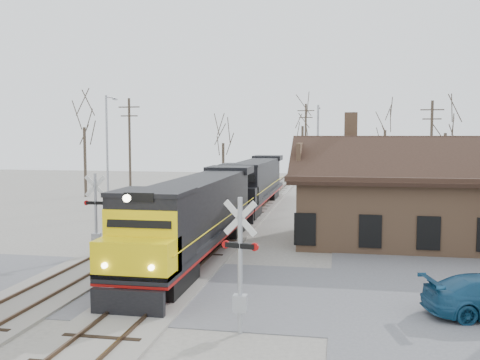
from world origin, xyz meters
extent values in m
plane|color=#A39E93|center=(0.00, 0.00, 0.00)|extent=(140.00, 140.00, 0.00)
cube|color=#5A5A5E|center=(0.00, 0.00, 0.01)|extent=(60.00, 9.00, 0.03)
cube|color=#A39E93|center=(0.00, 15.00, 0.06)|extent=(3.40, 90.00, 0.12)
cube|color=#473323|center=(-0.72, 15.00, 0.17)|extent=(0.08, 90.00, 0.14)
cube|color=#473323|center=(0.72, 15.00, 0.17)|extent=(0.08, 90.00, 0.14)
cube|color=#A39E93|center=(-4.50, 15.00, 0.06)|extent=(3.40, 90.00, 0.12)
cube|color=#473323|center=(-5.22, 15.00, 0.17)|extent=(0.08, 90.00, 0.14)
cube|color=#473323|center=(-3.78, 15.00, 0.17)|extent=(0.08, 90.00, 0.14)
cube|color=#946B4C|center=(12.00, 12.00, 2.00)|extent=(14.00, 8.00, 4.00)
cube|color=black|center=(12.00, 12.00, 4.10)|extent=(15.20, 9.20, 0.30)
cube|color=black|center=(12.00, 9.70, 5.10)|extent=(15.00, 4.71, 2.66)
cube|color=black|center=(12.00, 14.30, 5.10)|extent=(15.00, 4.71, 2.66)
cube|color=#946B4C|center=(8.00, 13.50, 6.80)|extent=(0.80, 0.80, 2.20)
cube|color=black|center=(0.00, -0.35, 0.53)|extent=(2.42, 3.87, 0.97)
cube|color=black|center=(0.00, 12.24, 0.53)|extent=(2.42, 3.87, 0.97)
cube|color=black|center=(0.00, 5.94, 1.31)|extent=(2.90, 19.36, 0.34)
cube|color=maroon|center=(0.00, 5.94, 1.09)|extent=(2.92, 19.36, 0.12)
cube|color=black|center=(0.00, 7.15, 2.81)|extent=(2.52, 14.04, 2.71)
cube|color=black|center=(0.00, -1.22, 2.81)|extent=(2.90, 2.71, 2.71)
cube|color=yellow|center=(0.00, -2.87, 1.98)|extent=(2.90, 1.74, 1.36)
cube|color=black|center=(0.00, -3.84, 0.53)|extent=(2.71, 0.25, 0.97)
cylinder|color=#FFF2CC|center=(0.00, -3.76, 4.26)|extent=(0.27, 0.10, 0.27)
cube|color=black|center=(0.00, 19.51, 0.53)|extent=(2.42, 3.87, 0.97)
cube|color=black|center=(0.00, 32.10, 0.53)|extent=(2.42, 3.87, 0.97)
cube|color=black|center=(0.00, 25.80, 1.31)|extent=(2.90, 19.36, 0.34)
cube|color=maroon|center=(0.00, 25.80, 1.09)|extent=(2.92, 19.36, 0.12)
cube|color=black|center=(0.00, 27.01, 2.81)|extent=(2.52, 14.04, 2.71)
cube|color=black|center=(0.00, 18.64, 2.81)|extent=(2.90, 2.71, 2.71)
cube|color=black|center=(0.00, 16.99, 1.98)|extent=(2.90, 1.74, 1.36)
cube|color=black|center=(0.00, 16.02, 0.53)|extent=(2.71, 0.25, 0.97)
cylinder|color=#A5A8AD|center=(4.17, -4.56, 2.24)|extent=(0.16, 0.16, 4.47)
cube|color=silver|center=(4.17, -4.56, 3.80)|extent=(1.15, 0.30, 1.17)
cube|color=silver|center=(4.17, -4.56, 3.80)|extent=(1.15, 0.30, 1.17)
cube|color=black|center=(4.17, -4.56, 2.91)|extent=(1.02, 0.37, 0.17)
cylinder|color=#B20C0C|center=(3.68, -4.45, 2.91)|extent=(0.28, 0.14, 0.27)
cylinder|color=#B20C0C|center=(4.66, -4.67, 2.91)|extent=(0.28, 0.14, 0.27)
cube|color=#A5A8AD|center=(4.17, -4.56, 1.01)|extent=(0.45, 0.34, 0.56)
cylinder|color=#A5A8AD|center=(-5.31, 4.85, 2.23)|extent=(0.16, 0.16, 4.46)
cube|color=silver|center=(-5.31, 4.85, 3.79)|extent=(1.17, 0.09, 1.17)
cube|color=silver|center=(-5.31, 4.85, 3.79)|extent=(1.17, 0.09, 1.17)
cube|color=black|center=(-5.31, 4.85, 2.90)|extent=(1.01, 0.19, 0.17)
cylinder|color=#B20C0C|center=(-4.81, 4.87, 2.90)|extent=(0.27, 0.09, 0.27)
cylinder|color=#B20C0C|center=(-5.81, 4.83, 2.90)|extent=(0.27, 0.09, 0.27)
cube|color=#A5A8AD|center=(-5.31, 4.85, 1.00)|extent=(0.45, 0.33, 0.56)
cylinder|color=#A5A8AD|center=(-10.37, 17.57, 4.76)|extent=(0.18, 0.18, 9.53)
cylinder|color=#A5A8AD|center=(-10.37, 18.47, 9.43)|extent=(0.12, 1.80, 0.12)
cube|color=#A5A8AD|center=(-10.37, 19.27, 9.33)|extent=(0.25, 0.50, 0.12)
cylinder|color=#A5A8AD|center=(5.55, 23.77, 4.48)|extent=(0.18, 0.18, 8.97)
cylinder|color=#A5A8AD|center=(5.55, 24.67, 8.87)|extent=(0.12, 1.80, 0.12)
cube|color=#A5A8AD|center=(5.55, 25.47, 8.77)|extent=(0.25, 0.50, 0.12)
cylinder|color=#A5A8AD|center=(8.68, 33.86, 4.39)|extent=(0.18, 0.18, 8.79)
cylinder|color=#A5A8AD|center=(8.68, 34.76, 8.69)|extent=(0.12, 1.80, 0.12)
cube|color=#A5A8AD|center=(8.68, 35.56, 8.59)|extent=(0.25, 0.50, 0.12)
cylinder|color=#382D23|center=(-11.53, 25.02, 4.91)|extent=(0.24, 0.24, 9.82)
cube|color=#382D23|center=(-11.53, 25.02, 9.02)|extent=(2.00, 0.10, 0.10)
cube|color=#382D23|center=(-11.53, 25.02, 8.22)|extent=(1.60, 0.10, 0.10)
cylinder|color=#382D23|center=(3.42, 42.44, 5.08)|extent=(0.24, 0.24, 10.16)
cube|color=#382D23|center=(3.42, 42.44, 9.36)|extent=(2.00, 0.10, 0.10)
cube|color=#382D23|center=(3.42, 42.44, 8.56)|extent=(1.60, 0.10, 0.10)
cylinder|color=#382D23|center=(15.24, 27.81, 4.74)|extent=(0.24, 0.24, 9.48)
cube|color=#382D23|center=(15.24, 27.81, 8.68)|extent=(2.00, 0.10, 0.10)
cube|color=#382D23|center=(15.24, 27.81, 7.88)|extent=(1.60, 0.10, 0.10)
cylinder|color=#382D23|center=(-18.87, 30.83, 3.65)|extent=(0.32, 0.32, 7.31)
cylinder|color=#382D23|center=(-5.93, 39.55, 2.78)|extent=(0.32, 0.32, 5.56)
cylinder|color=#382D23|center=(2.69, 47.90, 3.83)|extent=(0.32, 0.32, 7.65)
cylinder|color=#382D23|center=(12.70, 44.75, 3.55)|extent=(0.32, 0.32, 7.09)
cylinder|color=#382D23|center=(17.92, 36.01, 3.35)|extent=(0.32, 0.32, 6.70)
camera|label=1|loc=(7.24, -21.24, 6.45)|focal=40.00mm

